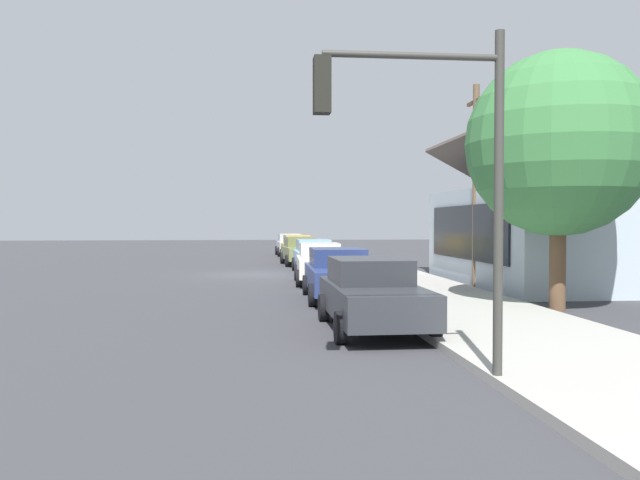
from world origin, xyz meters
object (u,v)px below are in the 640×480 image
Objects in this scene: car_olive at (300,251)px; car_ivory at (320,263)px; car_navy at (339,273)px; fire_hydrant_red at (317,251)px; car_silver at (290,244)px; shade_tree at (559,145)px; traffic_light_main at (428,148)px; car_mustard at (297,247)px; car_skyblue at (314,256)px; car_charcoal at (372,294)px; utility_pole_wooden at (476,182)px.

car_ivory is at bearing -3.47° from car_olive.
car_olive is at bearing -178.74° from car_navy.
car_silver is at bearing -160.08° from fire_hydrant_red.
car_navy is at bearing -1.37° from car_silver.
shade_tree is at bearing 35.77° from car_ivory.
car_mustard is at bearing 179.58° from traffic_light_main.
car_skyblue is at bearing -1.65° from car_mustard.
car_mustard is 5.08m from car_olive.
shade_tree is 9.92× the size of fire_hydrant_red.
car_skyblue is 0.97× the size of car_charcoal.
car_navy is (5.44, 0.04, 0.00)m from car_ivory.
shade_tree is 9.60m from traffic_light_main.
car_navy is 1.00× the size of car_charcoal.
car_silver is at bearing 179.73° from car_charcoal.
car_mustard is 16.15m from car_ivory.
fire_hydrant_red is (-25.77, -4.07, -4.02)m from shade_tree.
car_silver is 37.92m from traffic_light_main.
shade_tree is 0.94× the size of utility_pole_wooden.
car_silver reaches higher than fire_hydrant_red.
shade_tree is (14.06, 5.37, 3.71)m from car_skyblue.
shade_tree reaches higher than car_mustard.
car_ivory is at bearing 179.72° from traffic_light_main.
car_navy is (27.06, 0.05, 0.00)m from car_silver.
car_mustard and car_skyblue have the same top height.
car_mustard reaches higher than fire_hydrant_red.
fire_hydrant_red is (-19.41, -4.00, -3.43)m from utility_pole_wooden.
shade_tree is at bearing 8.97° from fire_hydrant_red.
car_charcoal is at bearing 2.61° from car_ivory.
car_silver is at bearing -169.37° from shade_tree.
car_ivory is at bearing -5.25° from fire_hydrant_red.
utility_pole_wooden is (13.28, 5.56, 3.11)m from car_olive.
traffic_light_main is at bearing -2.69° from car_mustard.
utility_pole_wooden is at bearing 34.67° from car_skyblue.
car_charcoal is at bearing -65.32° from shade_tree.
fire_hydrant_red is at bearing 177.13° from car_ivory.
car_olive is 11.07m from car_ivory.
shade_tree is (3.13, 5.61, 3.70)m from car_navy.
car_skyblue is at bearing -0.44° from car_silver.
car_olive is (5.08, -0.14, -0.00)m from car_mustard.
fire_hydrant_red is (-22.64, 1.55, -0.32)m from car_navy.
car_navy is 5.70m from car_charcoal.
car_silver is at bearing 176.82° from car_olive.
car_silver is 0.92× the size of car_mustard.
car_mustard is at bearing -53.47° from fire_hydrant_red.
car_olive is at bearing -157.27° from utility_pole_wooden.
fire_hydrant_red is at bearing -168.35° from utility_pole_wooden.
car_charcoal is (32.76, 0.06, 0.00)m from car_silver.
car_silver and car_olive have the same top height.
utility_pole_wooden is at bearing 14.19° from car_mustard.
utility_pole_wooden is (7.70, 5.31, 3.11)m from car_skyblue.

